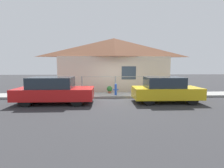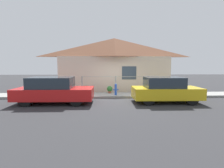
% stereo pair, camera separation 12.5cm
% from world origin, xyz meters
% --- Properties ---
extents(ground_plane, '(60.00, 60.00, 0.00)m').
position_xyz_m(ground_plane, '(0.00, 0.00, 0.00)').
color(ground_plane, '#2D2D30').
extents(sidewalk, '(24.00, 1.63, 0.14)m').
position_xyz_m(sidewalk, '(0.00, 0.81, 0.07)').
color(sidewalk, gray).
rests_on(sidewalk, ground_plane).
extents(house, '(9.06, 2.23, 4.30)m').
position_xyz_m(house, '(0.00, 3.31, 3.36)').
color(house, beige).
rests_on(house, ground_plane).
extents(fence, '(4.90, 0.10, 1.21)m').
position_xyz_m(fence, '(0.00, 1.48, 0.81)').
color(fence, '#999993').
rests_on(fence, sidewalk).
extents(car_left, '(4.22, 1.81, 1.46)m').
position_xyz_m(car_left, '(-3.60, -1.32, 0.73)').
color(car_left, red).
rests_on(car_left, ground_plane).
extents(car_right, '(3.77, 1.75, 1.45)m').
position_xyz_m(car_right, '(2.65, -1.32, 0.72)').
color(car_right, gold).
rests_on(car_right, ground_plane).
extents(fire_hydrant, '(0.36, 0.16, 0.77)m').
position_xyz_m(fire_hydrant, '(-0.06, 0.44, 0.54)').
color(fire_hydrant, blue).
rests_on(fire_hydrant, sidewalk).
extents(potted_plant_near_hydrant, '(0.39, 0.39, 0.50)m').
position_xyz_m(potted_plant_near_hydrant, '(-0.44, 1.29, 0.42)').
color(potted_plant_near_hydrant, '#9E5638').
rests_on(potted_plant_near_hydrant, sidewalk).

